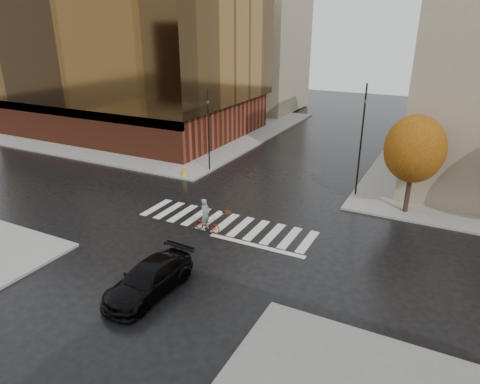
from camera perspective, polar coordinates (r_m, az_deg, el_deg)
The scene contains 12 objects.
ground at distance 27.06m, azimuth -2.47°, elevation -4.58°, with size 120.00×120.00×0.00m, color black.
sidewalk_nw at distance 54.83m, azimuth -10.87°, elevation 8.71°, with size 30.00×30.00×0.15m, color gray.
crosswalk at distance 27.45m, azimuth -1.95°, elevation -4.16°, with size 12.00×3.00×0.01m, color silver.
office_glass at distance 51.98m, azimuth -14.54°, elevation 16.91°, with size 27.00×19.00×16.00m.
building_nw_far at distance 64.53m, azimuth 1.46°, elevation 20.00°, with size 14.00×12.00×20.00m, color gray.
tree_ne_a at distance 29.49m, azimuth 22.25°, elevation 5.30°, with size 3.80×3.80×6.50m.
sedan at distance 20.89m, azimuth -12.03°, elevation -11.30°, with size 2.07×5.10×1.48m, color black.
cyclist at distance 26.20m, azimuth -4.51°, elevation -3.79°, with size 1.90×0.78×2.11m.
traffic_light_nw at distance 36.13m, azimuth -4.25°, elevation 8.85°, with size 0.19×0.16×6.84m.
traffic_light_ne at distance 31.42m, azimuth 15.95°, elevation 7.66°, with size 0.21×0.24×8.02m.
fire_hydrant at distance 35.52m, azimuth -7.47°, elevation 2.80°, with size 0.29×0.29×0.82m.
manhole at distance 28.95m, azimuth -1.76°, elevation -2.73°, with size 0.66×0.66×0.01m, color #4D311B.
Camera 1 is at (12.14, -21.05, 11.91)m, focal length 32.00 mm.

